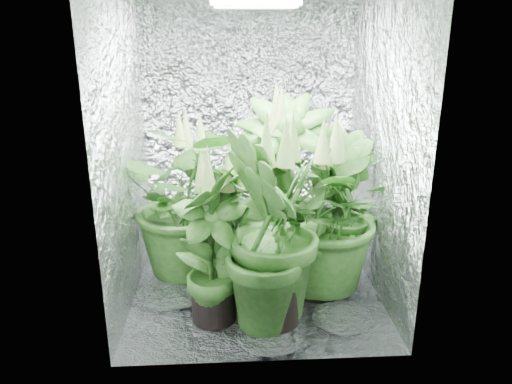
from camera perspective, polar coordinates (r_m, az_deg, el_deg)
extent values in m
plane|color=white|center=(3.46, -0.10, -10.66)|extent=(1.60, 1.60, 0.00)
cube|color=white|center=(3.88, -0.79, 8.36)|extent=(1.60, 0.02, 2.00)
cube|color=white|center=(2.33, 1.01, 1.20)|extent=(1.60, 0.02, 2.00)
cube|color=white|center=(3.15, -14.84, 5.29)|extent=(0.02, 1.60, 2.00)
cube|color=white|center=(3.24, 14.23, 5.69)|extent=(0.02, 1.60, 2.00)
cube|color=white|center=(3.02, -0.12, 20.36)|extent=(0.46, 0.26, 0.01)
cylinder|color=black|center=(3.58, -7.26, -7.55)|extent=(0.28, 0.28, 0.25)
cylinder|color=#4C3518|center=(3.53, -7.34, -5.96)|extent=(0.26, 0.26, 0.03)
imported|color=#194415|center=(3.40, -7.57, -0.74)|extent=(1.25, 1.25, 1.09)
cone|color=#668D49|center=(3.27, -7.94, 7.29)|extent=(0.09, 0.09, 0.25)
cylinder|color=black|center=(3.75, 1.21, -5.84)|extent=(0.31, 0.31, 0.28)
cylinder|color=#4C3518|center=(3.70, 1.22, -4.10)|extent=(0.29, 0.29, 0.03)
imported|color=#194415|center=(3.60, 1.25, -0.06)|extent=(0.75, 0.75, 1.01)
cone|color=#668D49|center=(3.49, 1.30, 6.76)|extent=(0.10, 0.10, 0.28)
cylinder|color=black|center=(3.60, 9.06, -7.36)|extent=(0.30, 0.30, 0.26)
cylinder|color=#4C3518|center=(3.55, 9.15, -5.65)|extent=(0.27, 0.27, 0.03)
imported|color=#194415|center=(3.44, 9.39, -1.43)|extent=(0.72, 0.72, 0.99)
cone|color=#668D49|center=(3.32, 9.79, 5.59)|extent=(0.10, 0.10, 0.26)
cylinder|color=black|center=(3.26, -3.09, -10.26)|extent=(0.27, 0.27, 0.24)
cylinder|color=#4C3518|center=(3.21, -3.12, -8.60)|extent=(0.25, 0.25, 0.03)
imported|color=#194415|center=(3.10, -3.21, -4.27)|extent=(0.73, 0.73, 0.92)
cone|color=#668D49|center=(2.96, -3.35, 2.93)|extent=(0.09, 0.09, 0.24)
cylinder|color=black|center=(3.35, 7.06, -9.09)|extent=(0.32, 0.32, 0.28)
cylinder|color=#4C3518|center=(3.30, 7.15, -7.13)|extent=(0.29, 0.29, 0.03)
imported|color=#194415|center=(3.18, 7.36, -2.26)|extent=(1.02, 1.02, 1.07)
cone|color=#668D49|center=(3.04, 7.73, 5.98)|extent=(0.10, 0.10, 0.28)
cylinder|color=black|center=(3.07, -4.85, -12.36)|extent=(0.26, 0.26, 0.24)
cylinder|color=#4C3518|center=(3.02, -4.90, -10.69)|extent=(0.24, 0.24, 0.03)
imported|color=#194415|center=(2.89, -5.06, -5.72)|extent=(0.71, 0.71, 0.96)
cone|color=#668D49|center=(2.74, -5.31, 2.34)|extent=(0.08, 0.08, 0.24)
cylinder|color=black|center=(2.98, 1.81, -12.80)|extent=(0.32, 0.32, 0.28)
cylinder|color=#4C3518|center=(2.92, 1.84, -10.68)|extent=(0.29, 0.29, 0.03)
imported|color=#194415|center=(2.76, 1.91, -4.32)|extent=(0.74, 0.74, 1.17)
cone|color=#668D49|center=(2.60, 2.04, 6.22)|extent=(0.10, 0.10, 0.28)
cylinder|color=black|center=(3.46, 2.66, -8.00)|extent=(0.32, 0.32, 0.29)
cylinder|color=#4C3518|center=(3.41, 2.69, -6.07)|extent=(0.30, 0.30, 0.03)
imported|color=#194415|center=(3.26, 2.79, -0.01)|extent=(0.83, 0.83, 1.23)
cone|color=#668D49|center=(3.13, 2.95, 9.54)|extent=(0.10, 0.10, 0.29)
cylinder|color=black|center=(3.68, 9.93, -8.46)|extent=(0.13, 0.13, 0.07)
cylinder|color=black|center=(3.61, 10.06, -6.40)|extent=(0.11, 0.11, 0.09)
cylinder|color=#4C4C51|center=(3.61, 9.19, -6.34)|extent=(0.09, 0.27, 0.27)
torus|color=#4C4C51|center=(3.61, 9.19, -6.34)|extent=(0.09, 0.28, 0.28)
cube|color=white|center=(2.88, 3.28, -10.42)|extent=(0.06, 0.04, 0.08)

